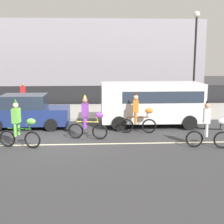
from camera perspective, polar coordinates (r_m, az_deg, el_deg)
The scene contains 13 objects.
ground_plane at distance 13.28m, azimuth -10.57°, elevation -5.30°, with size 80.00×80.00×0.00m, color #38383A.
road_centre_line at distance 12.80m, azimuth -10.85°, elevation -5.88°, with size 36.00×0.14×0.01m, color beige.
sidewalk_curb at distance 19.57m, azimuth -8.22°, elevation 0.05°, with size 60.00×5.00×0.15m, color #ADAAA3.
fence_line at distance 22.33m, azimuth -7.63°, elevation 2.96°, with size 40.00×0.08×1.40m, color black.
building_backdrop at distance 31.00m, azimuth -11.66°, elevation 9.66°, with size 28.00×8.00×6.54m, color #99939E.
parade_cyclist_lime at distance 12.52m, azimuth -16.57°, elevation -2.54°, with size 1.69×0.59×1.92m.
parade_cyclist_purple at distance 13.27m, azimuth -4.43°, elevation -1.42°, with size 1.70×0.54×1.92m.
parade_cyclist_orange at distance 14.29m, azimuth 4.80°, elevation -0.57°, with size 1.72×0.50×1.92m.
parade_cyclist_zebra at distance 12.54m, azimuth 17.37°, elevation -2.57°, with size 1.70×0.54×1.92m.
parked_van_white at distance 15.82m, azimuth 7.44°, elevation 2.05°, with size 5.00×2.22×2.18m.
parked_car_navy at distance 15.93m, azimuth -15.37°, elevation -0.00°, with size 4.10×1.92×1.64m.
street_lamp_post at distance 19.08m, azimuth 14.99°, elevation 11.36°, with size 0.36×0.36×5.86m.
pedestrian_onlooker at distance 21.01m, azimuth -15.94°, elevation 3.05°, with size 0.32×0.20×1.62m.
Camera 1 is at (1.71, -12.68, 3.55)m, focal length 50.00 mm.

